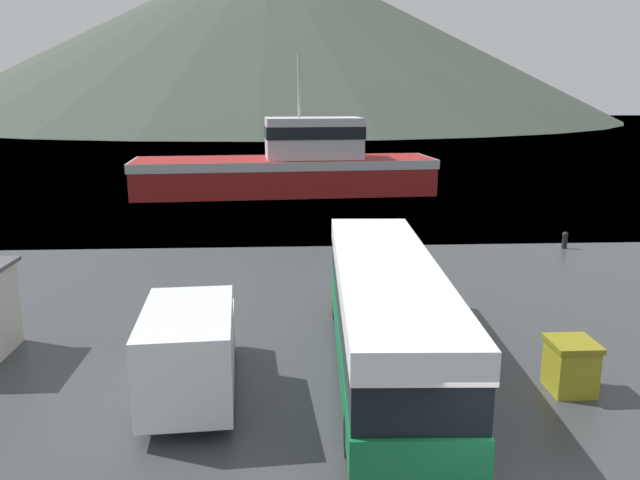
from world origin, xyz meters
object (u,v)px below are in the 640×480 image
(tour_bus, at_px, (386,310))
(fishing_boat, at_px, (290,166))
(storage_bin, at_px, (571,366))
(small_boat, at_px, (248,189))
(delivery_van, at_px, (190,347))

(tour_bus, height_order, fishing_boat, fishing_boat)
(fishing_boat, relative_size, storage_bin, 16.73)
(small_boat, bearing_deg, delivery_van, 136.65)
(storage_bin, relative_size, small_boat, 0.23)
(storage_bin, bearing_deg, small_boat, 107.27)
(delivery_van, distance_m, storage_bin, 9.54)
(tour_bus, relative_size, fishing_boat, 0.52)
(fishing_boat, bearing_deg, small_boat, 89.95)
(delivery_van, xyz_separation_m, fishing_boat, (2.73, 32.07, 0.82))
(tour_bus, xyz_separation_m, storage_bin, (4.49, -1.44, -1.05))
(small_boat, bearing_deg, tour_bus, 145.96)
(fishing_boat, distance_m, storage_bin, 33.12)
(tour_bus, distance_m, small_boat, 31.21)
(tour_bus, height_order, storage_bin, tour_bus)
(fishing_boat, distance_m, small_boat, 3.62)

